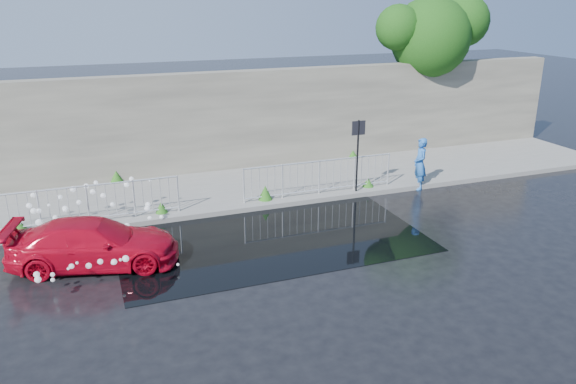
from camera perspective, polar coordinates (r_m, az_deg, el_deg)
name	(u,v)px	position (r m, az deg, el deg)	size (l,w,h in m)	color
ground	(263,254)	(14.24, -2.59, -6.30)	(90.00, 90.00, 0.00)	black
pavement	(216,190)	(18.69, -7.35, 0.17)	(30.00, 4.00, 0.15)	slate
curb	(232,211)	(16.86, -5.75, -1.90)	(30.00, 0.25, 0.16)	slate
retaining_wall	(199,123)	(20.28, -9.03, 6.96)	(30.00, 0.60, 3.50)	#565148
puddle	(269,236)	(15.25, -1.97, -4.48)	(8.00, 5.00, 0.01)	black
sign_post	(358,144)	(17.90, 7.11, 4.83)	(0.45, 0.06, 2.50)	black
tree	(433,34)	(23.90, 14.53, 15.31)	(4.93, 3.19, 6.25)	#332114
railing_left	(88,203)	(16.51, -19.68, -1.03)	(5.05, 0.05, 1.10)	silver
railing_right	(319,176)	(17.89, 3.20, 1.65)	(5.05, 0.05, 1.10)	silver
weeds	(210,189)	(18.05, -7.91, 0.29)	(12.17, 3.93, 0.45)	#1C5015
water_spray	(86,217)	(15.53, -19.85, -2.40)	(3.40, 5.34, 1.03)	white
red_car	(94,243)	(14.21, -19.12, -4.96)	(1.61, 3.95, 1.15)	#B3071C
person	(420,164)	(19.19, 13.27, 2.81)	(0.64, 0.42, 1.74)	#2460B5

